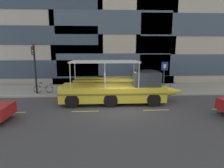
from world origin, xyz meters
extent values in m
plane|color=#3D3D3F|center=(0.00, 0.00, 0.00)|extent=(120.00, 120.00, 0.00)
cube|color=gray|center=(0.00, 5.60, 0.09)|extent=(32.00, 4.80, 0.18)
cube|color=#B2ADA3|center=(0.00, 3.11, 0.09)|extent=(32.00, 0.18, 0.18)
cube|color=#DBD64C|center=(-7.20, -0.84, 0.00)|extent=(1.80, 0.12, 0.01)
cube|color=#DBD64C|center=(-2.40, -0.84, 0.00)|extent=(1.80, 0.12, 0.01)
cube|color=#DBD64C|center=(2.40, -0.84, 0.00)|extent=(1.80, 0.12, 0.01)
cube|color=#DBD64C|center=(7.20, -0.84, 0.00)|extent=(1.80, 0.12, 0.01)
cube|color=#2D3D4C|center=(-7.91, 8.37, 1.85)|extent=(12.47, 0.06, 2.04)
cube|color=#2D3D4C|center=(-7.91, 8.37, 5.56)|extent=(12.47, 0.06, 2.04)
cube|color=#3D4C5B|center=(0.11, 8.37, 2.32)|extent=(12.94, 0.06, 2.56)
cube|color=#3D4C5B|center=(0.11, 8.37, 6.97)|extent=(12.94, 0.06, 2.56)
cube|color=#3D4C5B|center=(8.79, 8.37, 2.26)|extent=(11.48, 0.06, 2.48)
cube|color=#3D4C5B|center=(8.79, 8.37, 6.78)|extent=(11.48, 0.06, 2.48)
cylinder|color=gray|center=(-0.81, 3.45, 0.98)|extent=(11.52, 0.07, 0.07)
cylinder|color=gray|center=(-0.81, 3.45, 0.58)|extent=(11.52, 0.06, 0.06)
cylinder|color=gray|center=(-6.57, 3.45, 0.58)|extent=(0.09, 0.09, 0.80)
cylinder|color=gray|center=(-4.27, 3.45, 0.58)|extent=(0.09, 0.09, 0.80)
cylinder|color=gray|center=(-1.97, 3.45, 0.58)|extent=(0.09, 0.09, 0.80)
cylinder|color=gray|center=(0.34, 3.45, 0.58)|extent=(0.09, 0.09, 0.80)
cylinder|color=gray|center=(2.64, 3.45, 0.58)|extent=(0.09, 0.09, 0.80)
cylinder|color=gray|center=(4.94, 3.45, 0.58)|extent=(0.09, 0.09, 0.80)
cylinder|color=black|center=(-7.11, 3.81, 2.34)|extent=(0.16, 0.16, 4.31)
cube|color=black|center=(-7.11, 3.61, 3.94)|extent=(0.24, 0.20, 0.72)
sphere|color=red|center=(-7.11, 3.50, 4.16)|extent=(0.14, 0.14, 0.14)
sphere|color=gold|center=(-7.11, 3.50, 3.94)|extent=(0.14, 0.14, 0.14)
sphere|color=green|center=(-7.11, 3.50, 3.72)|extent=(0.14, 0.14, 0.14)
cylinder|color=#4C4F54|center=(4.48, 4.05, 1.54)|extent=(0.08, 0.08, 2.72)
cube|color=navy|center=(4.48, 4.00, 2.55)|extent=(0.60, 0.04, 0.76)
cube|color=white|center=(4.48, 3.98, 2.55)|extent=(0.24, 0.01, 0.36)
torus|color=black|center=(-6.04, 3.94, 0.53)|extent=(0.70, 0.04, 0.70)
torus|color=black|center=(-7.08, 3.94, 0.53)|extent=(0.70, 0.04, 0.70)
cylinder|color=#268C3F|center=(-6.56, 3.94, 0.69)|extent=(0.95, 0.04, 0.04)
cylinder|color=#268C3F|center=(-6.74, 3.94, 0.83)|extent=(0.19, 0.04, 0.51)
cube|color=black|center=(-6.78, 3.94, 1.11)|extent=(0.20, 0.08, 0.06)
cylinder|color=#A5A5AA|center=(-6.08, 3.94, 1.03)|extent=(0.03, 0.46, 0.03)
cube|color=yellow|center=(-0.47, 1.18, 0.82)|extent=(7.74, 2.56, 1.09)
cone|color=yellow|center=(4.27, 1.18, 0.82)|extent=(1.74, 1.04, 1.04)
cylinder|color=yellow|center=(-4.34, 1.18, 0.82)|extent=(0.39, 1.04, 1.04)
cube|color=olive|center=(-0.47, -0.12, 0.96)|extent=(7.74, 0.04, 0.12)
sphere|color=white|center=(4.70, 1.18, 0.87)|extent=(0.22, 0.22, 0.22)
cube|color=#33383D|center=(2.04, 1.18, 1.90)|extent=(1.93, 2.15, 1.06)
cube|color=silver|center=(-1.05, 1.18, 3.17)|extent=(5.03, 2.36, 0.10)
cylinder|color=#B2B2B7|center=(1.34, 2.30, 2.24)|extent=(0.07, 0.07, 1.76)
cylinder|color=#B2B2B7|center=(1.34, 0.05, 2.24)|extent=(0.07, 0.07, 1.76)
cylinder|color=#B2B2B7|center=(-1.05, 2.30, 2.24)|extent=(0.07, 0.07, 1.76)
cylinder|color=#B2B2B7|center=(-1.05, 0.05, 2.24)|extent=(0.07, 0.07, 1.76)
cylinder|color=#B2B2B7|center=(-3.44, 2.30, 2.24)|extent=(0.07, 0.07, 1.76)
cylinder|color=#B2B2B7|center=(-3.44, 0.05, 2.24)|extent=(0.07, 0.07, 1.76)
cube|color=olive|center=(-1.05, 1.79, 1.82)|extent=(4.63, 0.28, 0.12)
cube|color=olive|center=(-1.05, 0.56, 1.82)|extent=(4.63, 0.28, 0.12)
cylinder|color=black|center=(2.43, 2.36, 0.50)|extent=(1.00, 0.28, 1.00)
cylinder|color=black|center=(2.43, 0.00, 0.50)|extent=(1.00, 0.28, 1.00)
cylinder|color=black|center=(-0.66, 2.36, 0.50)|extent=(1.00, 0.28, 1.00)
cylinder|color=black|center=(-0.66, 0.00, 0.50)|extent=(1.00, 0.28, 1.00)
cylinder|color=black|center=(-3.37, 2.36, 0.50)|extent=(1.00, 0.28, 1.00)
cylinder|color=black|center=(-3.37, 0.00, 0.50)|extent=(1.00, 0.28, 1.00)
cylinder|color=#47423D|center=(2.80, 4.96, 0.58)|extent=(0.10, 0.10, 0.81)
cylinder|color=#47423D|center=(2.75, 4.81, 0.58)|extent=(0.10, 0.10, 0.81)
cube|color=#B7B2A8|center=(2.77, 4.88, 1.27)|extent=(0.26, 0.34, 0.57)
cylinder|color=#B7B2A8|center=(2.84, 5.07, 1.24)|extent=(0.07, 0.07, 0.51)
cylinder|color=#B7B2A8|center=(2.71, 4.70, 1.24)|extent=(0.07, 0.07, 0.51)
sphere|color=#936B4C|center=(2.77, 4.88, 1.69)|extent=(0.22, 0.22, 0.22)
cylinder|color=black|center=(-7.16, -1.60, 0.32)|extent=(0.64, 0.22, 0.64)
camera|label=1|loc=(-1.21, -12.78, 4.07)|focal=29.87mm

